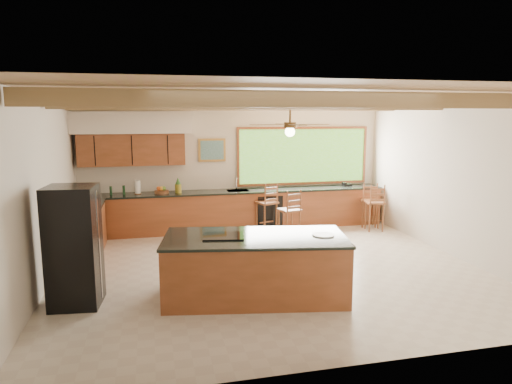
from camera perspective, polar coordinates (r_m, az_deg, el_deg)
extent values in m
plane|color=beige|center=(8.11, 1.70, -9.53)|extent=(7.20, 7.20, 0.00)
cube|color=beige|center=(10.90, -2.64, 3.49)|extent=(7.20, 0.04, 3.00)
cube|color=beige|center=(4.74, 11.91, -4.71)|extent=(7.20, 0.04, 3.00)
cube|color=beige|center=(7.67, -25.21, 0.00)|extent=(0.04, 6.50, 3.00)
cube|color=beige|center=(9.34, 23.63, 1.67)|extent=(0.04, 6.50, 3.00)
cube|color=#956B4A|center=(7.67, 1.81, 12.15)|extent=(7.20, 6.50, 0.04)
cube|color=olive|center=(6.14, 5.73, 11.45)|extent=(7.10, 0.15, 0.22)
cube|color=olive|center=(8.15, 0.89, 11.02)|extent=(7.10, 0.15, 0.22)
cube|color=olive|center=(9.91, -1.68, 10.76)|extent=(7.10, 0.15, 0.22)
cube|color=brown|center=(10.50, -15.22, 5.12)|extent=(2.30, 0.35, 0.70)
cube|color=silver|center=(10.41, -15.38, 8.39)|extent=(2.60, 0.50, 0.48)
cylinder|color=#FFEABF|center=(10.46, -19.18, 6.94)|extent=(0.10, 0.10, 0.01)
cylinder|color=#FFEABF|center=(10.41, -11.44, 7.27)|extent=(0.10, 0.10, 0.01)
cube|color=#70A93C|center=(11.29, 5.92, 4.52)|extent=(3.20, 0.04, 1.30)
cube|color=#AB7B34|center=(10.75, -5.52, 5.24)|extent=(0.64, 0.03, 0.54)
cube|color=#3C6D5A|center=(10.73, -5.51, 5.23)|extent=(0.54, 0.01, 0.44)
cube|color=brown|center=(10.74, -2.26, -2.34)|extent=(7.00, 0.65, 0.88)
cube|color=black|center=(10.65, -2.28, 0.09)|extent=(7.04, 0.69, 0.04)
cube|color=brown|center=(9.13, -20.91, -5.11)|extent=(0.65, 2.35, 0.88)
cube|color=black|center=(9.02, -21.09, -2.28)|extent=(0.69, 2.39, 0.04)
cube|color=black|center=(10.58, 1.80, -2.62)|extent=(0.60, 0.02, 0.78)
cube|color=silver|center=(10.65, -2.28, 0.11)|extent=(0.50, 0.38, 0.03)
cylinder|color=silver|center=(10.82, -2.49, 1.14)|extent=(0.03, 0.03, 0.30)
cylinder|color=silver|center=(10.70, -2.39, 1.76)|extent=(0.03, 0.20, 0.03)
cylinder|color=white|center=(10.48, -14.58, 0.59)|extent=(0.13, 0.13, 0.31)
cylinder|color=#163919|center=(10.54, -17.69, 0.17)|extent=(0.05, 0.05, 0.19)
cylinder|color=#163919|center=(10.52, -16.19, 0.25)|extent=(0.06, 0.06, 0.20)
cube|color=black|center=(11.51, 11.30, 0.96)|extent=(0.22, 0.19, 0.09)
cube|color=brown|center=(6.78, -0.12, -9.48)|extent=(2.77, 1.63, 0.88)
cube|color=black|center=(6.65, -0.12, -5.73)|extent=(2.81, 1.68, 0.04)
cube|color=black|center=(6.63, -4.09, -5.52)|extent=(0.65, 0.55, 0.02)
cylinder|color=white|center=(6.76, 8.40, -5.32)|extent=(0.32, 0.32, 0.02)
cube|color=black|center=(6.87, -21.80, -6.34)|extent=(0.73, 0.71, 1.70)
cube|color=silver|center=(6.83, -19.04, -6.28)|extent=(0.02, 0.05, 1.56)
cube|color=brown|center=(10.37, 1.33, -1.31)|extent=(0.53, 0.53, 0.04)
cylinder|color=brown|center=(10.25, 0.67, -3.49)|extent=(0.04, 0.04, 0.68)
cylinder|color=brown|center=(10.33, 2.43, -3.39)|extent=(0.04, 0.04, 0.68)
cylinder|color=brown|center=(10.56, 0.25, -3.10)|extent=(0.04, 0.04, 0.68)
cylinder|color=brown|center=(10.64, 1.96, -3.01)|extent=(0.04, 0.04, 0.68)
cube|color=brown|center=(9.64, 4.19, -2.25)|extent=(0.49, 0.49, 0.04)
cylinder|color=brown|center=(9.53, 3.53, -4.56)|extent=(0.04, 0.04, 0.66)
cylinder|color=brown|center=(9.62, 5.36, -4.44)|extent=(0.04, 0.04, 0.66)
cylinder|color=brown|center=(9.83, 2.99, -4.12)|extent=(0.04, 0.04, 0.66)
cylinder|color=brown|center=(9.92, 4.77, -4.01)|extent=(0.04, 0.04, 0.66)
cube|color=brown|center=(11.27, 13.90, -0.94)|extent=(0.48, 0.48, 0.04)
cylinder|color=brown|center=(11.13, 13.48, -2.82)|extent=(0.04, 0.04, 0.63)
cylinder|color=brown|center=(11.27, 14.87, -2.72)|extent=(0.04, 0.04, 0.63)
cylinder|color=brown|center=(11.40, 12.79, -2.50)|extent=(0.04, 0.04, 0.63)
cylinder|color=brown|center=(11.54, 14.16, -2.41)|extent=(0.04, 0.04, 0.63)
cube|color=brown|center=(10.90, 14.63, -1.26)|extent=(0.45, 0.45, 0.04)
cylinder|color=brown|center=(10.76, 14.20, -3.25)|extent=(0.04, 0.04, 0.64)
cylinder|color=brown|center=(10.90, 15.66, -3.14)|extent=(0.04, 0.04, 0.64)
cylinder|color=brown|center=(11.03, 13.46, -2.90)|extent=(0.04, 0.04, 0.64)
cylinder|color=brown|center=(11.17, 14.89, -2.81)|extent=(0.04, 0.04, 0.64)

